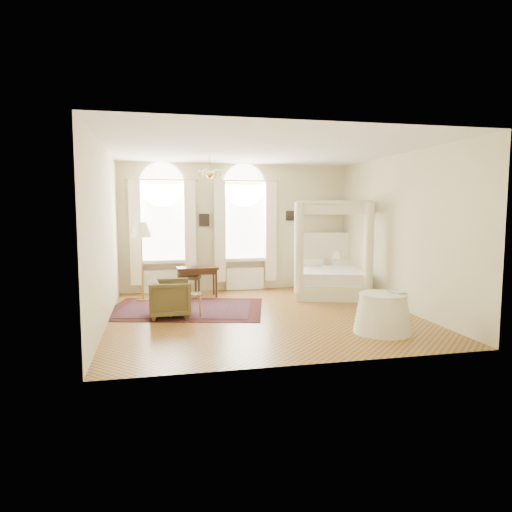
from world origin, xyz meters
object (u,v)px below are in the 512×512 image
Objects in this scene: nightstand at (336,276)px; floor_lamp at (141,234)px; stool at (191,279)px; coffee_table at (186,295)px; canopy_bed at (330,273)px; writing_desk at (197,271)px; side_table at (383,313)px; armchair at (170,298)px.

nightstand is 0.34× the size of floor_lamp.
stool is 2.05m from coffee_table.
canopy_bed reaches higher than writing_desk.
stool is at bearing 171.71° from canopy_bed.
nightstand is at bearing 7.62° from floor_lamp.
canopy_bed is 2.54× the size of side_table.
coffee_table is 3.83m from side_table.
writing_desk is at bearing 126.35° from side_table.
writing_desk reaches higher than stool.
canopy_bed is 3.47m from stool.
canopy_bed is 4.69m from floor_lamp.
armchair is at bearing -71.86° from floor_lamp.
stool is at bearing 83.03° from coffee_table.
writing_desk is 1.41× the size of coffee_table.
writing_desk is 0.55× the size of floor_lamp.
floor_lamp is (-0.89, 1.71, 1.16)m from coffee_table.
nightstand is 5.15m from armchair.
writing_desk is 1.23× the size of armchair.
coffee_table is at bearing -80.38° from armchair.
writing_desk is (-3.82, -0.54, 0.32)m from nightstand.
side_table is (3.00, -4.06, -0.09)m from stool.
stool is at bearing 129.15° from writing_desk.
nightstand is at bearing -62.06° from armchair.
coffee_table is at bearing -62.47° from floor_lamp.
coffee_table is at bearing -157.39° from canopy_bed.
nightstand is 0.62× the size of writing_desk.
canopy_bed is 1.39× the size of floor_lamp.
canopy_bed is 4.30m from armchair.
armchair is (-0.56, -2.09, -0.06)m from stool.
canopy_bed reaches higher than floor_lamp.
canopy_bed is at bearing -2.17° from floor_lamp.
stool is 0.56× the size of side_table.
nightstand is (0.53, 0.86, -0.22)m from canopy_bed.
canopy_bed is 3.59m from side_table.
stool is 0.31× the size of floor_lamp.
side_table is (3.25, -2.03, -0.07)m from coffee_table.
armchair is 0.81× the size of side_table.
canopy_bed is at bearing -121.80° from nightstand.
armchair is at bearing 151.06° from side_table.
writing_desk reaches higher than nightstand.
coffee_table is at bearing -96.97° from stool.
armchair is at bearing -151.62° from nightstand.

